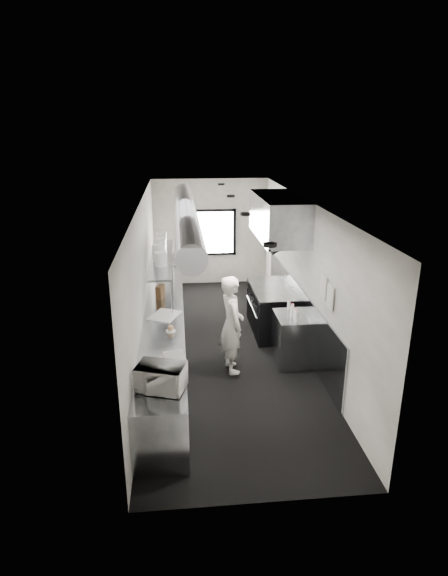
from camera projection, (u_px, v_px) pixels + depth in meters
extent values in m
cube|color=black|center=(226.00, 347.00, 9.08)|extent=(3.00, 8.00, 0.01)
cube|color=beige|center=(226.00, 202.00, 8.17)|extent=(3.00, 8.00, 0.01)
cube|color=silver|center=(210.00, 232.00, 12.39)|extent=(3.00, 0.02, 2.80)
cube|color=silver|center=(265.00, 396.00, 4.86)|extent=(3.00, 0.02, 2.80)
cube|color=silver|center=(144.00, 281.00, 8.48)|extent=(0.02, 8.00, 2.80)
cube|color=silver|center=(305.00, 276.00, 8.77)|extent=(0.02, 8.00, 2.80)
cube|color=gray|center=(298.00, 312.00, 9.32)|extent=(0.03, 5.50, 1.10)
cylinder|color=#9C9DA4|center=(186.00, 213.00, 8.56)|extent=(0.40, 6.40, 0.40)
cube|color=white|center=(210.00, 233.00, 12.35)|extent=(1.20, 0.03, 1.10)
cube|color=black|center=(210.00, 211.00, 12.18)|extent=(1.36, 0.03, 0.08)
cube|color=black|center=(211.00, 254.00, 12.56)|extent=(1.36, 0.03, 0.08)
cube|color=black|center=(186.00, 233.00, 12.31)|extent=(0.08, 0.03, 1.25)
cube|color=black|center=(234.00, 232.00, 12.43)|extent=(0.08, 0.03, 1.25)
cube|color=gray|center=(279.00, 217.00, 9.06)|extent=(0.80, 2.20, 0.80)
cube|color=gray|center=(259.00, 237.00, 9.15)|extent=(0.05, 2.20, 0.05)
cube|color=black|center=(274.00, 234.00, 9.16)|extent=(0.50, 2.10, 0.28)
cube|color=gray|center=(165.00, 339.00, 8.36)|extent=(0.70, 6.00, 0.90)
cube|color=gray|center=(162.00, 258.00, 9.40)|extent=(0.45, 3.00, 0.04)
cylinder|color=gray|center=(172.00, 297.00, 8.21)|extent=(0.04, 0.04, 0.66)
cylinder|color=gray|center=(172.00, 273.00, 9.53)|extent=(0.04, 0.04, 0.66)
cylinder|color=gray|center=(172.00, 256.00, 10.85)|extent=(0.04, 0.04, 0.66)
cube|color=black|center=(273.00, 310.00, 9.69)|extent=(0.85, 1.60, 0.90)
cube|color=gray|center=(273.00, 289.00, 9.54)|extent=(0.85, 1.60, 0.04)
cube|color=gray|center=(253.00, 311.00, 9.65)|extent=(0.03, 1.55, 0.80)
cylinder|color=gray|center=(252.00, 306.00, 9.62)|extent=(0.03, 1.30, 0.03)
cube|color=gray|center=(293.00, 339.00, 8.39)|extent=(0.65, 0.80, 0.90)
cube|color=gray|center=(168.00, 277.00, 11.84)|extent=(0.70, 1.20, 0.90)
cube|color=silver|center=(324.00, 287.00, 7.57)|extent=(0.02, 0.28, 0.38)
cube|color=silver|center=(330.00, 297.00, 7.26)|extent=(0.02, 0.28, 0.38)
imported|color=white|center=(232.00, 324.00, 7.97)|extent=(0.51, 0.69, 1.73)
imported|color=silver|center=(161.00, 377.00, 5.89)|extent=(0.65, 0.57, 0.33)
cylinder|color=silver|center=(150.00, 382.00, 6.00)|extent=(0.16, 0.16, 0.10)
cylinder|color=silver|center=(149.00, 376.00, 6.15)|extent=(0.18, 0.18, 0.11)
cube|color=silver|center=(175.00, 356.00, 6.77)|extent=(0.35, 0.41, 0.01)
cylinder|color=white|center=(171.00, 331.00, 7.61)|extent=(0.21, 0.21, 0.01)
sphere|color=tan|center=(171.00, 328.00, 7.59)|extent=(0.10, 0.10, 0.10)
cube|color=silver|center=(165.00, 315.00, 8.22)|extent=(0.62, 0.69, 0.02)
cube|color=#52381D|center=(160.00, 292.00, 9.04)|extent=(0.18, 0.26, 0.26)
cylinder|color=white|center=(160.00, 259.00, 8.77)|extent=(0.29, 0.29, 0.27)
cylinder|color=white|center=(159.00, 253.00, 9.03)|extent=(0.33, 0.33, 0.34)
cylinder|color=white|center=(160.00, 247.00, 9.42)|extent=(0.33, 0.33, 0.36)
cylinder|color=white|center=(162.00, 240.00, 10.11)|extent=(0.29, 0.29, 0.34)
cylinder|color=silver|center=(297.00, 317.00, 7.95)|extent=(0.07, 0.07, 0.18)
cylinder|color=silver|center=(295.00, 314.00, 8.07)|extent=(0.07, 0.07, 0.18)
cylinder|color=silver|center=(292.00, 311.00, 8.18)|extent=(0.07, 0.07, 0.18)
cylinder|color=silver|center=(292.00, 309.00, 8.32)|extent=(0.07, 0.07, 0.17)
cylinder|color=silver|center=(289.00, 305.00, 8.50)|extent=(0.06, 0.06, 0.18)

